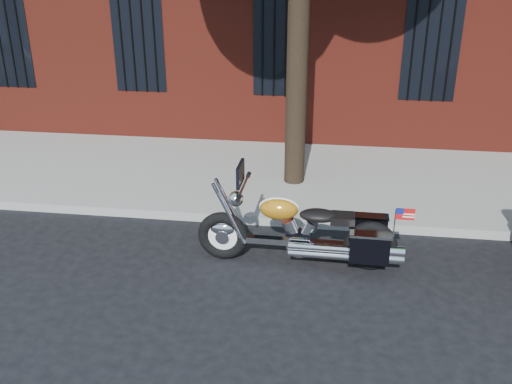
# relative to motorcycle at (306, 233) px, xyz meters

# --- Properties ---
(ground) EXTENTS (120.00, 120.00, 0.00)m
(ground) POSITION_rel_motorcycle_xyz_m (-0.87, -0.18, -0.49)
(ground) COLOR black
(ground) RESTS_ON ground
(curb) EXTENTS (40.00, 0.16, 0.15)m
(curb) POSITION_rel_motorcycle_xyz_m (-0.87, 1.20, -0.42)
(curb) COLOR gray
(curb) RESTS_ON ground
(sidewalk) EXTENTS (40.00, 3.60, 0.15)m
(sidewalk) POSITION_rel_motorcycle_xyz_m (-0.87, 3.08, -0.42)
(sidewalk) COLOR gray
(sidewalk) RESTS_ON ground
(motorcycle) EXTENTS (2.88, 0.84, 1.45)m
(motorcycle) POSITION_rel_motorcycle_xyz_m (0.00, 0.00, 0.00)
(motorcycle) COLOR black
(motorcycle) RESTS_ON ground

